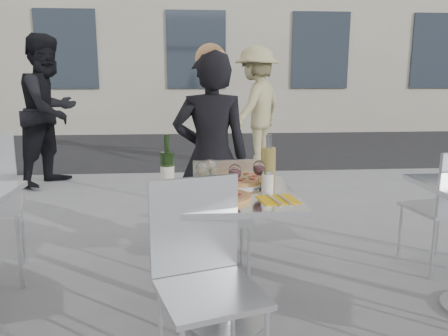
{
  "coord_description": "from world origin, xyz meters",
  "views": [
    {
      "loc": [
        -0.19,
        -2.21,
        1.34
      ],
      "look_at": [
        0.0,
        0.15,
        0.85
      ],
      "focal_mm": 35.0,
      "sensor_mm": 36.0,
      "label": 1
    }
  ],
  "objects": [
    {
      "name": "ground",
      "position": [
        0.0,
        0.0,
        0.0
      ],
      "size": [
        80.0,
        80.0,
        0.0
      ],
      "primitive_type": "plane",
      "color": "slate"
    },
    {
      "name": "street_asphalt",
      "position": [
        0.0,
        6.5,
        0.0
      ],
      "size": [
        24.0,
        5.0,
        0.0
      ],
      "primitive_type": "cube",
      "color": "black",
      "rests_on": "ground"
    },
    {
      "name": "main_table",
      "position": [
        0.0,
        0.0,
        0.54
      ],
      "size": [
        0.72,
        0.72,
        0.75
      ],
      "color": "#B7BABF",
      "rests_on": "ground"
    },
    {
      "name": "chair_far",
      "position": [
        0.02,
        0.51,
        0.5
      ],
      "size": [
        0.39,
        0.4,
        0.85
      ],
      "rotation": [
        0.0,
        0.0,
        3.16
      ],
      "color": "silver",
      "rests_on": "ground"
    },
    {
      "name": "chair_near",
      "position": [
        -0.14,
        -0.43,
        0.54
      ],
      "size": [
        0.52,
        0.53,
        0.91
      ],
      "rotation": [
        0.0,
        0.0,
        0.3
      ],
      "color": "silver",
      "rests_on": "ground"
    },
    {
      "name": "woman_diner",
      "position": [
        -0.03,
        0.95,
        0.77
      ],
      "size": [
        0.56,
        0.38,
        1.53
      ],
      "primitive_type": "imported",
      "rotation": [
        0.0,
        0.0,
        3.16
      ],
      "color": "black",
      "rests_on": "ground"
    },
    {
      "name": "pedestrian_a",
      "position": [
        -1.94,
        3.47,
        0.94
      ],
      "size": [
        1.01,
        1.12,
        1.88
      ],
      "primitive_type": "imported",
      "rotation": [
        0.0,
        0.0,
        1.16
      ],
      "color": "black",
      "rests_on": "ground"
    },
    {
      "name": "pedestrian_b",
      "position": [
        0.82,
        4.35,
        0.91
      ],
      "size": [
        1.23,
        1.34,
        1.81
      ],
      "primitive_type": "imported",
      "rotation": [
        0.0,
        0.0,
        4.08
      ],
      "color": "tan",
      "rests_on": "ground"
    },
    {
      "name": "pizza_near",
      "position": [
        -0.04,
        -0.12,
        0.76
      ],
      "size": [
        0.3,
        0.3,
        0.02
      ],
      "color": "tan",
      "rests_on": "main_table"
    },
    {
      "name": "pizza_far",
      "position": [
        0.1,
        0.21,
        0.77
      ],
      "size": [
        0.36,
        0.36,
        0.03
      ],
      "color": "white",
      "rests_on": "main_table"
    },
    {
      "name": "salad_plate",
      "position": [
        -0.05,
        0.03,
        0.79
      ],
      "size": [
        0.22,
        0.22,
        0.09
      ],
      "color": "white",
      "rests_on": "main_table"
    },
    {
      "name": "wine_bottle",
      "position": [
        -0.31,
        0.11,
        0.86
      ],
      "size": [
        0.07,
        0.08,
        0.29
      ],
      "color": "#305A21",
      "rests_on": "main_table"
    },
    {
      "name": "carafe",
      "position": [
        0.24,
        0.1,
        0.87
      ],
      "size": [
        0.08,
        0.08,
        0.29
      ],
      "color": "#D8C05C",
      "rests_on": "main_table"
    },
    {
      "name": "sugar_shaker",
      "position": [
        0.22,
        0.03,
        0.8
      ],
      "size": [
        0.06,
        0.06,
        0.11
      ],
      "color": "white",
      "rests_on": "main_table"
    },
    {
      "name": "wineglass_white_a",
      "position": [
        -0.12,
        0.03,
        0.86
      ],
      "size": [
        0.07,
        0.07,
        0.16
      ],
      "color": "white",
      "rests_on": "main_table"
    },
    {
      "name": "wineglass_white_b",
      "position": [
        -0.08,
        0.11,
        0.86
      ],
      "size": [
        0.07,
        0.07,
        0.16
      ],
      "color": "white",
      "rests_on": "main_table"
    },
    {
      "name": "wineglass_red_a",
      "position": [
        0.04,
        -0.03,
        0.86
      ],
      "size": [
        0.07,
        0.07,
        0.16
      ],
      "color": "white",
      "rests_on": "main_table"
    },
    {
      "name": "wineglass_red_b",
      "position": [
        0.18,
        0.06,
        0.86
      ],
      "size": [
        0.07,
        0.07,
        0.16
      ],
      "color": "white",
      "rests_on": "main_table"
    },
    {
      "name": "napkin_left",
      "position": [
        -0.27,
        -0.2,
        0.75
      ],
      "size": [
        0.24,
        0.24,
        0.01
      ],
      "rotation": [
        0.0,
        0.0,
        0.43
      ],
      "color": "yellow",
      "rests_on": "main_table"
    },
    {
      "name": "napkin_right",
      "position": [
        0.24,
        -0.16,
        0.75
      ],
      "size": [
        0.2,
        0.2,
        0.01
      ],
      "rotation": [
        0.0,
        0.0,
        0.15
      ],
      "color": "yellow",
      "rests_on": "main_table"
    }
  ]
}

